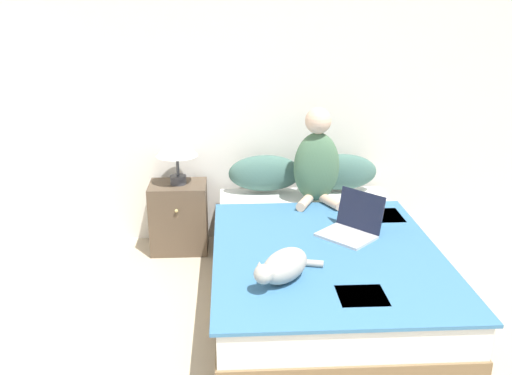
# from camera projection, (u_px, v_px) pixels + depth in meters

# --- Properties ---
(wall_back) EXTENTS (6.17, 0.05, 2.55)m
(wall_back) POSITION_uv_depth(u_px,v_px,m) (301.00, 88.00, 4.35)
(wall_back) COLOR silver
(wall_back) RESTS_ON ground_plane
(bed) EXTENTS (1.40, 2.12, 0.48)m
(bed) POSITION_uv_depth(u_px,v_px,m) (320.00, 270.00, 3.62)
(bed) COLOR brown
(bed) RESTS_ON ground_plane
(pillow_near) EXTENTS (0.59, 0.21, 0.30)m
(pillow_near) POSITION_uv_depth(u_px,v_px,m) (265.00, 173.00, 4.36)
(pillow_near) COLOR #42665B
(pillow_near) RESTS_ON bed
(pillow_far) EXTENTS (0.59, 0.21, 0.30)m
(pillow_far) POSITION_uv_depth(u_px,v_px,m) (340.00, 172.00, 4.39)
(pillow_far) COLOR #42665B
(pillow_far) RESTS_ON bed
(person_sitting) EXTENTS (0.36, 0.34, 0.72)m
(person_sitting) POSITION_uv_depth(u_px,v_px,m) (317.00, 162.00, 4.08)
(person_sitting) COLOR #476B4C
(person_sitting) RESTS_ON bed
(cat_tabby) EXTENTS (0.42, 0.39, 0.18)m
(cat_tabby) POSITION_uv_depth(u_px,v_px,m) (283.00, 266.00, 2.95)
(cat_tabby) COLOR #A8A399
(cat_tabby) RESTS_ON bed
(laptop_open) EXTENTS (0.46, 0.46, 0.27)m
(laptop_open) POSITION_uv_depth(u_px,v_px,m) (351.00, 227.00, 3.56)
(laptop_open) COLOR #B7B7BC
(laptop_open) RESTS_ON bed
(nightstand) EXTENTS (0.45, 0.37, 0.56)m
(nightstand) POSITION_uv_depth(u_px,v_px,m) (179.00, 217.00, 4.39)
(nightstand) COLOR brown
(nightstand) RESTS_ON ground_plane
(table_lamp) EXTENTS (0.33, 0.33, 0.40)m
(table_lamp) POSITION_uv_depth(u_px,v_px,m) (177.00, 147.00, 4.20)
(table_lamp) COLOR #38383D
(table_lamp) RESTS_ON nightstand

